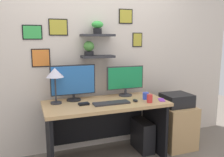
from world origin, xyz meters
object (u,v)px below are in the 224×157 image
Objects in this scene: desk at (105,117)px; scissors_tray at (84,104)px; computer_tower_right at (142,135)px; printer at (177,100)px; coffee_mug at (146,96)px; monitor_right at (125,80)px; cell_phone at (161,100)px; monitor_left at (73,82)px; drawer_cabinet at (175,126)px; keyboard at (111,103)px; desk_lamp at (55,75)px; computer_mouse at (135,100)px; pen_cup at (150,98)px.

desk is 12.52× the size of scissors_tray.
printer is at bearing -6.96° from computer_tower_right.
printer is (0.52, 0.06, -0.12)m from coffee_mug.
monitor_right is 0.55m from cell_phone.
monitor_left reaches higher than drawer_cabinet.
desk_lamp is at bearing 159.08° from keyboard.
monitor_right is at bearing 24.92° from desk.
printer reaches higher than drawer_cabinet.
drawer_cabinet is (1.01, 0.11, -0.46)m from keyboard.
keyboard is 4.89× the size of computer_mouse.
scissors_tray is (-0.78, 0.18, -0.04)m from pen_cup.
desk_lamp is at bearing 176.63° from computer_tower_right.
cell_phone is at bearing -7.99° from scissors_tray.
monitor_right is 0.50m from keyboard.
pen_cup reaches higher than coffee_mug.
monitor_left is 5.60× the size of pen_cup.
computer_mouse is (-0.01, -0.33, -0.20)m from monitor_right.
pen_cup is 0.60m from printer.
cell_phone is (0.65, -0.07, -0.01)m from keyboard.
monitor_right is at bearing 163.00° from printer.
keyboard is at bearing -173.76° from drawer_cabinet.
computer_tower_right is (0.03, 0.12, -0.59)m from coffee_mug.
desk is 3.41× the size of keyboard.
monitor_right is 1.37× the size of printer.
computer_mouse is (0.31, -0.01, 0.01)m from keyboard.
computer_tower_right is at bearing 6.75° from scissors_tray.
cell_phone is 0.34× the size of computer_tower_right.
desk_lamp is 1.44m from computer_tower_right.
keyboard is 3.67× the size of scissors_tray.
monitor_left is 1.27× the size of keyboard.
desk_lamp reaches higher than desk.
desk is 0.62m from pen_cup.
desk is at bearing 177.49° from printer.
cell_phone is (0.33, -0.39, -0.21)m from monitor_right.
cell_phone is 0.20m from pen_cup.
desk is at bearing -155.08° from monitor_right.
coffee_mug is 0.90× the size of pen_cup.
monitor_right reaches higher than desk.
coffee_mug is at bearing 19.32° from computer_mouse.
monitor_left reaches higher than printer.
coffee_mug is at bearing -9.55° from desk_lamp.
monitor_right is at bearing 163.00° from drawer_cabinet.
keyboard is at bearing -164.33° from cell_phone.
drawer_cabinet is at bearing 1.70° from scissors_tray.
drawer_cabinet is 1.56× the size of printer.
drawer_cabinet is 0.38m from printer.
monitor_right reaches higher than printer.
coffee_mug is 0.16m from pen_cup.
coffee_mug reaches higher than drawer_cabinet.
computer_mouse is 0.18m from pen_cup.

